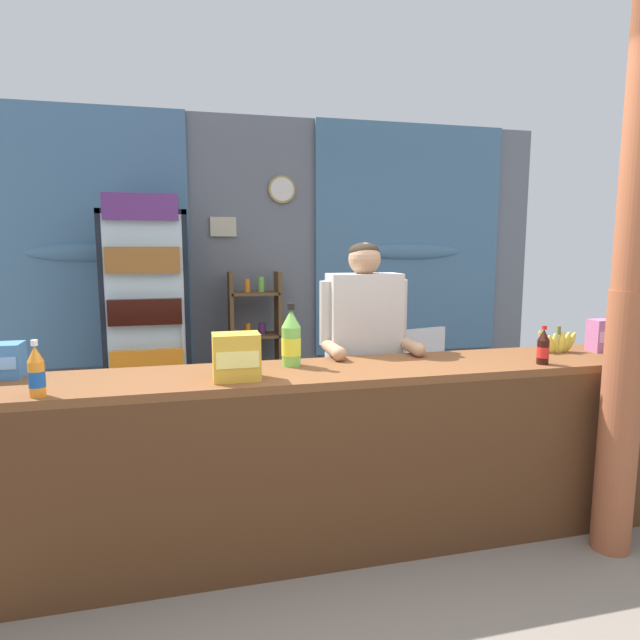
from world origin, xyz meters
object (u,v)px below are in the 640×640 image
(shopkeeper, at_px, (364,341))
(soda_bottle_orange_soda, at_px, (36,373))
(stall_counter, at_px, (355,443))
(drink_fridge, at_px, (148,307))
(soda_bottle_lime_soda, at_px, (291,339))
(snack_box_choco_powder, at_px, (236,357))
(timber_post, at_px, (629,302))
(soda_bottle_cola, at_px, (543,348))
(bottle_shelf_rack, at_px, (255,340))
(plastic_lawn_chair, at_px, (414,367))
(snack_box_wafer, at_px, (606,335))
(banana_bunch, at_px, (558,342))

(shopkeeper, distance_m, soda_bottle_orange_soda, 1.74)
(stall_counter, bearing_deg, drink_fridge, 117.72)
(soda_bottle_lime_soda, distance_m, snack_box_choco_powder, 0.38)
(timber_post, bearing_deg, soda_bottle_lime_soda, 161.92)
(drink_fridge, distance_m, soda_bottle_cola, 3.03)
(stall_counter, relative_size, timber_post, 1.40)
(timber_post, height_order, soda_bottle_lime_soda, timber_post)
(timber_post, distance_m, snack_box_choco_powder, 1.91)
(drink_fridge, height_order, shopkeeper, drink_fridge)
(bottle_shelf_rack, xyz_separation_m, soda_bottle_lime_soda, (-0.08, -2.24, 0.39))
(plastic_lawn_chair, relative_size, snack_box_wafer, 4.36)
(shopkeeper, xyz_separation_m, soda_bottle_orange_soda, (-1.62, -0.62, 0.05))
(shopkeeper, xyz_separation_m, snack_box_choco_powder, (-0.80, -0.54, 0.05))
(stall_counter, relative_size, snack_box_choco_powder, 17.25)
(timber_post, relative_size, snack_box_wafer, 13.61)
(shopkeeper, distance_m, soda_bottle_cola, 0.99)
(stall_counter, height_order, timber_post, timber_post)
(drink_fridge, height_order, plastic_lawn_chair, drink_fridge)
(bottle_shelf_rack, relative_size, snack_box_wafer, 6.68)
(drink_fridge, relative_size, snack_box_wafer, 9.86)
(soda_bottle_orange_soda, bearing_deg, timber_post, -4.37)
(shopkeeper, distance_m, snack_box_wafer, 1.42)
(bottle_shelf_rack, relative_size, soda_bottle_orange_soda, 5.57)
(bottle_shelf_rack, height_order, soda_bottle_cola, bottle_shelf_rack)
(snack_box_choco_powder, bearing_deg, snack_box_wafer, 4.34)
(snack_box_wafer, xyz_separation_m, snack_box_choco_powder, (-2.17, -0.16, 0.01))
(drink_fridge, bearing_deg, soda_bottle_orange_soda, -97.36)
(soda_bottle_lime_soda, relative_size, soda_bottle_cola, 1.59)
(timber_post, bearing_deg, drink_fridge, 135.09)
(drink_fridge, distance_m, plastic_lawn_chair, 2.33)
(drink_fridge, bearing_deg, soda_bottle_lime_soda, -66.14)
(soda_bottle_lime_soda, xyz_separation_m, snack_box_choco_powder, (-0.30, -0.22, -0.03))
(plastic_lawn_chair, height_order, soda_bottle_lime_soda, soda_bottle_lime_soda)
(shopkeeper, height_order, soda_bottle_orange_soda, shopkeeper)
(drink_fridge, xyz_separation_m, soda_bottle_cola, (2.12, -2.17, -0.03))
(soda_bottle_lime_soda, relative_size, banana_bunch, 1.19)
(stall_counter, height_order, snack_box_choco_powder, snack_box_choco_powder)
(drink_fridge, xyz_separation_m, soda_bottle_lime_soda, (0.84, -1.89, 0.02))
(timber_post, bearing_deg, plastic_lawn_chair, 94.82)
(soda_bottle_lime_soda, height_order, snack_box_choco_powder, soda_bottle_lime_soda)
(bottle_shelf_rack, bearing_deg, soda_bottle_orange_soda, -115.21)
(timber_post, xyz_separation_m, soda_bottle_orange_soda, (-2.70, 0.21, -0.24))
(soda_bottle_orange_soda, bearing_deg, soda_bottle_lime_soda, 15.40)
(shopkeeper, bearing_deg, timber_post, -37.62)
(snack_box_choco_powder, bearing_deg, soda_bottle_cola, -1.91)
(stall_counter, relative_size, soda_bottle_cola, 18.36)
(bottle_shelf_rack, xyz_separation_m, banana_bunch, (1.49, -2.27, 0.32))
(plastic_lawn_chair, distance_m, soda_bottle_cola, 1.94)
(bottle_shelf_rack, xyz_separation_m, shopkeeper, (0.42, -1.93, 0.31))
(stall_counter, bearing_deg, bottle_shelf_rack, 94.55)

